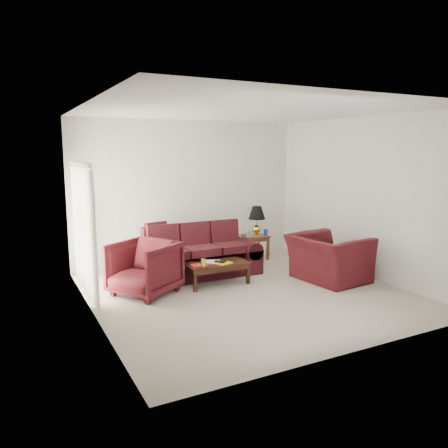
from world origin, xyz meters
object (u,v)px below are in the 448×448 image
at_px(end_table, 255,247).
at_px(armchair_left, 144,268).
at_px(floor_lamp, 89,233).
at_px(armchair_right, 328,258).
at_px(sofa, 199,252).
at_px(coffee_table, 216,273).

distance_m(end_table, armchair_left, 3.16).
height_order(floor_lamp, armchair_left, floor_lamp).
height_order(armchair_left, armchair_right, armchair_left).
relative_size(sofa, end_table, 4.34).
xyz_separation_m(end_table, floor_lamp, (-3.50, 0.26, 0.57)).
bearing_deg(end_table, coffee_table, -141.22).
relative_size(end_table, floor_lamp, 0.32).
bearing_deg(coffee_table, end_table, 47.16).
height_order(armchair_right, coffee_table, armchair_right).
relative_size(armchair_left, armchair_right, 0.76).
distance_m(end_table, armchair_right, 2.05).
distance_m(armchair_right, coffee_table, 2.08).
bearing_deg(armchair_right, floor_lamp, 53.76).
height_order(sofa, armchair_right, sofa).
distance_m(armchair_left, coffee_table, 1.34).
height_order(sofa, coffee_table, sofa).
relative_size(armchair_left, coffee_table, 0.87).
bearing_deg(armchair_left, end_table, 80.48).
xyz_separation_m(floor_lamp, coffee_table, (1.92, -1.53, -0.64)).
bearing_deg(armchair_right, end_table, 4.11).
xyz_separation_m(sofa, floor_lamp, (-1.86, 0.91, 0.36)).
distance_m(floor_lamp, armchair_right, 4.49).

